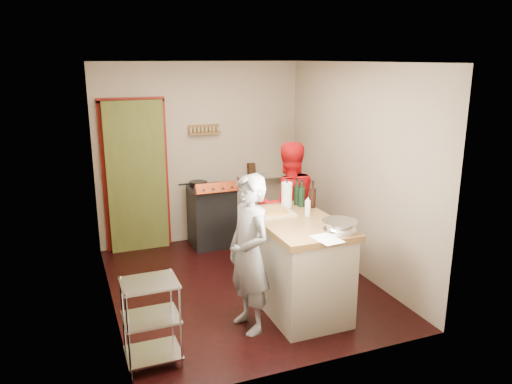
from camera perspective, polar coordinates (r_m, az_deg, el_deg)
floor at (r=6.11m, az=-1.57°, el=-10.55°), size 3.50×3.50×0.00m
back_wall at (r=7.23m, az=-11.26°, el=2.73°), size 3.00×0.44×2.60m
left_wall at (r=5.37m, az=-16.90°, el=-0.08°), size 0.04×3.50×2.60m
right_wall at (r=6.32m, az=11.25°, el=2.52°), size 0.04×3.50×2.60m
ceiling at (r=5.51m, az=-1.77°, el=14.72°), size 3.00×3.50×0.02m
stove at (r=7.22m, az=-5.08°, el=-2.66°), size 0.60×0.63×1.00m
wire_shelving at (r=4.59m, az=-11.88°, el=-13.98°), size 0.48×0.40×0.80m
island at (r=5.41m, az=4.73°, el=-8.05°), size 0.79×1.44×1.32m
person_stripe at (r=4.89m, az=-0.79°, el=-7.12°), size 0.48×0.64×1.59m
person_red at (r=6.36m, az=3.69°, el=-1.59°), size 0.85×0.70×1.65m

